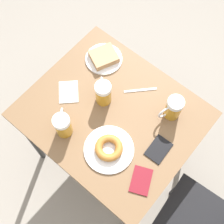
% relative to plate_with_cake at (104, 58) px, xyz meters
% --- Properties ---
extents(ground_plane, '(8.00, 8.00, 0.00)m').
position_rel_plate_with_cake_xyz_m(ground_plane, '(0.22, 0.24, -0.79)').
color(ground_plane, gray).
extents(table, '(0.72, 0.85, 0.77)m').
position_rel_plate_with_cake_xyz_m(table, '(0.22, 0.24, -0.10)').
color(table, brown).
rests_on(table, ground_plane).
extents(plate_with_cake, '(0.20, 0.20, 0.05)m').
position_rel_plate_with_cake_xyz_m(plate_with_cake, '(0.00, 0.00, 0.00)').
color(plate_with_cake, silver).
rests_on(plate_with_cake, table).
extents(plate_with_donut, '(0.24, 0.24, 0.05)m').
position_rel_plate_with_cake_xyz_m(plate_with_donut, '(0.37, 0.35, -0.00)').
color(plate_with_donut, silver).
rests_on(plate_with_donut, table).
extents(beer_mug_left, '(0.13, 0.08, 0.14)m').
position_rel_plate_with_cake_xyz_m(beer_mug_left, '(0.03, 0.47, 0.05)').
color(beer_mug_left, '#C68C23').
rests_on(beer_mug_left, table).
extents(beer_mug_center, '(0.11, 0.11, 0.14)m').
position_rel_plate_with_cake_xyz_m(beer_mug_center, '(0.43, 0.12, 0.05)').
color(beer_mug_center, '#C68C23').
rests_on(beer_mug_center, table).
extents(beer_mug_right, '(0.10, 0.11, 0.14)m').
position_rel_plate_with_cake_xyz_m(beer_mug_right, '(0.18, 0.16, 0.05)').
color(beer_mug_right, '#C68C23').
rests_on(beer_mug_right, table).
extents(napkin_folded, '(0.16, 0.16, 0.00)m').
position_rel_plate_with_cake_xyz_m(napkin_folded, '(0.27, -0.01, -0.02)').
color(napkin_folded, white).
rests_on(napkin_folded, table).
extents(fork, '(0.13, 0.13, 0.00)m').
position_rel_plate_with_cake_xyz_m(fork, '(0.02, 0.27, -0.02)').
color(fork, silver).
rests_on(fork, table).
extents(passport_near_edge, '(0.13, 0.09, 0.01)m').
position_rel_plate_with_cake_xyz_m(passport_near_edge, '(0.22, 0.53, -0.01)').
color(passport_near_edge, black).
rests_on(passport_near_edge, table).
extents(passport_far_edge, '(0.15, 0.13, 0.01)m').
position_rel_plate_with_cake_xyz_m(passport_far_edge, '(0.39, 0.56, -0.01)').
color(passport_far_edge, maroon).
rests_on(passport_far_edge, table).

